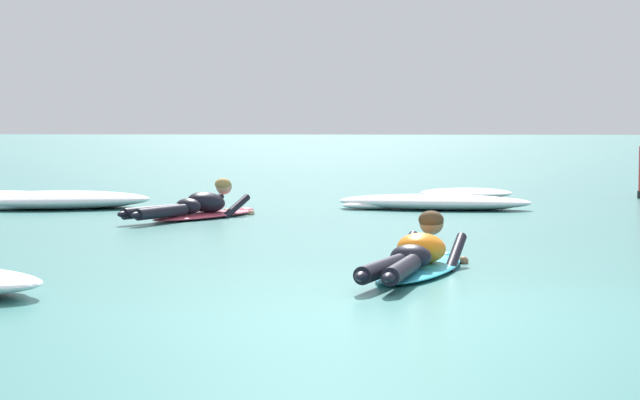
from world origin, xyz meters
TOP-DOWN VIEW (x-y plane):
  - ground_plane at (0.00, 10.00)m, footprint 120.00×120.00m
  - surfer_near at (0.13, 2.07)m, footprint 1.07×2.55m
  - surfer_far at (-2.49, 7.46)m, footprint 1.59×2.36m
  - whitewater_front at (1.16, 11.60)m, footprint 1.54×1.28m
  - whitewater_mid_left at (0.56, 9.14)m, footprint 2.77×1.24m
  - whitewater_back at (-5.84, 10.82)m, footprint 2.48×1.22m
  - whitewater_far_band at (-4.74, 9.00)m, footprint 2.84×1.68m

SIDE VIEW (x-z plane):
  - ground_plane at x=0.00m, z-range 0.00..0.00m
  - whitewater_back at x=-5.84m, z-range 0.00..0.13m
  - whitewater_front at x=1.16m, z-range -0.01..0.14m
  - whitewater_mid_left at x=0.56m, z-range -0.01..0.20m
  - whitewater_far_band at x=-4.74m, z-range -0.01..0.24m
  - surfer_near at x=0.13m, z-range -0.13..0.41m
  - surfer_far at x=-2.49m, z-range -0.12..0.41m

